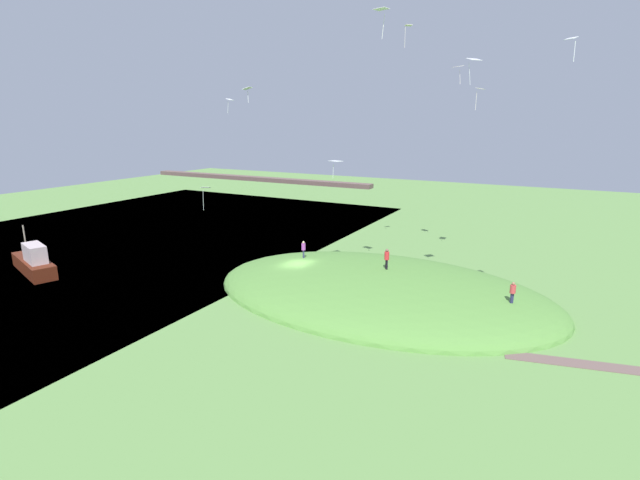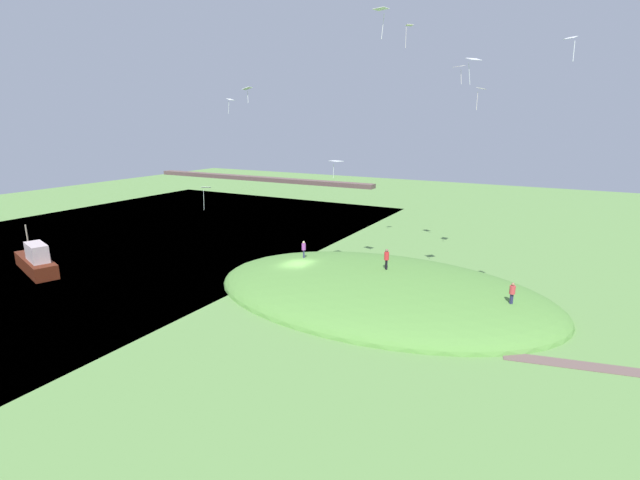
{
  "view_description": "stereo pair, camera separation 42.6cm",
  "coord_description": "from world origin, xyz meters",
  "views": [
    {
      "loc": [
        20.62,
        -34.23,
        14.11
      ],
      "look_at": [
        1.94,
        0.81,
        4.0
      ],
      "focal_mm": 26.01,
      "sensor_mm": 36.0,
      "label": 1
    },
    {
      "loc": [
        21.0,
        -34.03,
        14.11
      ],
      "look_at": [
        1.94,
        0.81,
        4.0
      ],
      "focal_mm": 26.01,
      "sensor_mm": 36.0,
      "label": 2
    }
  ],
  "objects": [
    {
      "name": "kite_4",
      "position": [
        -1.87,
        -3.91,
        16.6
      ],
      "size": [
        0.82,
        1.0,
        1.17
      ],
      "color": "white"
    },
    {
      "name": "kite_7",
      "position": [
        -7.77,
        -2.76,
        8.3
      ],
      "size": [
        1.0,
        0.9,
        2.16
      ],
      "color": "white"
    },
    {
      "name": "boat_on_lake",
      "position": [
        -23.61,
        -9.63,
        1.06
      ],
      "size": [
        8.41,
        4.45,
        4.33
      ],
      "rotation": [
        0.0,
        0.0,
        5.97
      ],
      "color": "#521E0F",
      "rests_on": "lake_water"
    },
    {
      "name": "lake_water",
      "position": [
        -27.69,
        0.0,
        -0.2
      ],
      "size": [
        48.68,
        80.0,
        0.4
      ],
      "primitive_type": "cube",
      "color": "#365977",
      "rests_on": "ground_plane"
    },
    {
      "name": "kite_6",
      "position": [
        13.82,
        1.64,
        18.34
      ],
      "size": [
        1.12,
        1.16,
        1.84
      ],
      "color": "white"
    },
    {
      "name": "bridge_deck_far",
      "position": [
        -27.69,
        32.11,
        4.52
      ],
      "size": [
        43.82,
        1.8,
        0.7
      ],
      "primitive_type": "cube",
      "color": "brown"
    },
    {
      "name": "kite_8",
      "position": [
        6.05,
        10.3,
        22.55
      ],
      "size": [
        0.79,
        0.78,
        2.04
      ],
      "color": "silver"
    },
    {
      "name": "kite_5",
      "position": [
        10.27,
        13.0,
        19.16
      ],
      "size": [
        1.17,
        1.08,
        1.69
      ],
      "color": "silver"
    },
    {
      "name": "kite_0",
      "position": [
        2.08,
        3.53,
        10.69
      ],
      "size": [
        1.44,
        1.29,
        1.56
      ],
      "color": "white"
    },
    {
      "name": "grass_hill",
      "position": [
        7.6,
        0.78,
        0.0
      ],
      "size": [
        29.55,
        19.19,
        4.19
      ],
      "primitive_type": "ellipsoid",
      "color": "#578C3D",
      "rests_on": "ground_plane"
    },
    {
      "name": "kite_2",
      "position": [
        -7.87,
        1.35,
        16.08
      ],
      "size": [
        0.52,
        0.73,
        1.36
      ],
      "color": "white"
    },
    {
      "name": "person_with_child",
      "position": [
        18.12,
        -0.14,
        2.45
      ],
      "size": [
        0.57,
        0.57,
        1.59
      ],
      "rotation": [
        0.0,
        0.0,
        4.03
      ],
      "color": "navy",
      "rests_on": "grass_hill"
    },
    {
      "name": "ground_plane",
      "position": [
        0.0,
        0.0,
        0.0
      ],
      "size": [
        160.0,
        160.0,
        0.0
      ],
      "primitive_type": "plane",
      "color": "#618E48"
    },
    {
      "name": "kite_9",
      "position": [
        19.92,
        -1.73,
        18.74
      ],
      "size": [
        0.77,
        0.72,
        1.4
      ],
      "color": "white"
    },
    {
      "name": "kite_3",
      "position": [
        12.79,
        11.2,
        16.96
      ],
      "size": [
        0.73,
        1.03,
        1.97
      ],
      "color": "silver"
    },
    {
      "name": "kite_1",
      "position": [
        7.66,
        -0.64,
        21.77
      ],
      "size": [
        1.16,
        0.95,
        2.01
      ],
      "color": "white"
    },
    {
      "name": "mooring_post",
      "position": [
        -2.91,
        1.59,
        0.61
      ],
      "size": [
        0.14,
        0.14,
        1.22
      ],
      "primitive_type": "cylinder",
      "color": "brown",
      "rests_on": "ground_plane"
    },
    {
      "name": "person_on_hilltop",
      "position": [
        8.06,
        1.24,
        3.22
      ],
      "size": [
        0.57,
        0.57,
        1.78
      ],
      "rotation": [
        0.0,
        0.0,
        5.5
      ],
      "color": "black",
      "rests_on": "grass_hill"
    },
    {
      "name": "person_watching_kites",
      "position": [
        -0.37,
        1.87,
        2.77
      ],
      "size": [
        0.54,
        0.54,
        1.62
      ],
      "rotation": [
        0.0,
        0.0,
        2.33
      ],
      "color": "navy",
      "rests_on": "grass_hill"
    },
    {
      "name": "dirt_path",
      "position": [
        25.13,
        -4.13,
        0.02
      ],
      "size": [
        13.63,
        4.04,
        0.04
      ],
      "primitive_type": "cube",
      "rotation": [
        0.0,
        0.0,
        0.22
      ],
      "color": "brown",
      "rests_on": "ground_plane"
    }
  ]
}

